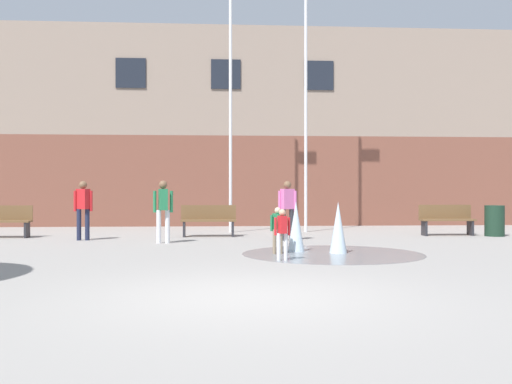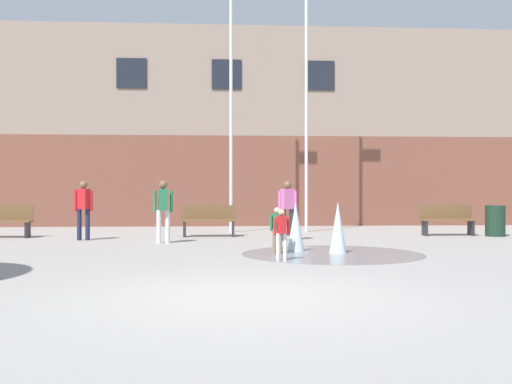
{
  "view_description": "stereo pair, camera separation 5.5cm",
  "coord_description": "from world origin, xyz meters",
  "views": [
    {
      "loc": [
        -0.4,
        -7.53,
        1.35
      ],
      "look_at": [
        0.62,
        7.38,
        1.3
      ],
      "focal_mm": 42.0,
      "sensor_mm": 36.0,
      "label": 1
    },
    {
      "loc": [
        -0.34,
        -7.54,
        1.35
      ],
      "look_at": [
        0.62,
        7.38,
        1.3
      ],
      "focal_mm": 42.0,
      "sensor_mm": 36.0,
      "label": 2
    }
  ],
  "objects": [
    {
      "name": "park_bench_far_left",
      "position": [
        -6.41,
        9.83,
        0.48
      ],
      "size": [
        1.6,
        0.44,
        0.91
      ],
      "color": "#28282D",
      "rests_on": "ground"
    },
    {
      "name": "child_running",
      "position": [
        0.88,
        3.82,
        0.58
      ],
      "size": [
        0.31,
        0.24,
        0.99
      ],
      "rotation": [
        0.0,
        0.0,
        1.85
      ],
      "color": "silver",
      "rests_on": "ground"
    },
    {
      "name": "park_bench_center",
      "position": [
        6.47,
        9.81,
        0.48
      ],
      "size": [
        1.6,
        0.44,
        0.91
      ],
      "color": "#28282D",
      "rests_on": "ground"
    },
    {
      "name": "park_bench_under_left_flagpole",
      "position": [
        -0.59,
        9.86,
        0.48
      ],
      "size": [
        1.6,
        0.44,
        0.91
      ],
      "color": "#28282D",
      "rests_on": "ground"
    },
    {
      "name": "ground_plane",
      "position": [
        0.0,
        0.0,
        0.0
      ],
      "size": [
        100.0,
        100.0,
        0.0
      ],
      "primitive_type": "plane",
      "color": "gray"
    },
    {
      "name": "adult_watching",
      "position": [
        -1.72,
        7.76,
        0.93
      ],
      "size": [
        0.5,
        0.37,
        1.59
      ],
      "rotation": [
        0.0,
        0.0,
        1.78
      ],
      "color": "silver",
      "rests_on": "ground"
    },
    {
      "name": "flagpole_right",
      "position": [
        2.54,
        11.55,
        4.67
      ],
      "size": [
        0.8,
        0.1,
        8.84
      ],
      "color": "silver",
      "rests_on": "ground"
    },
    {
      "name": "library_building",
      "position": [
        0.0,
        17.78,
        3.76
      ],
      "size": [
        36.0,
        6.05,
        7.53
      ],
      "color": "brown",
      "rests_on": "ground"
    },
    {
      "name": "teen_by_trashcan",
      "position": [
        -3.93,
        8.78,
        0.93
      ],
      "size": [
        0.5,
        0.35,
        1.59
      ],
      "rotation": [
        0.0,
        0.0,
        -0.59
      ],
      "color": "#1E233D",
      "rests_on": "ground"
    },
    {
      "name": "flagpole_left",
      "position": [
        0.12,
        11.55,
        4.62
      ],
      "size": [
        0.8,
        0.1,
        8.73
      ],
      "color": "silver",
      "rests_on": "ground"
    },
    {
      "name": "trash_can",
      "position": [
        7.76,
        9.42,
        0.45
      ],
      "size": [
        0.56,
        0.56,
        0.9
      ],
      "primitive_type": "cylinder",
      "color": "#193323",
      "rests_on": "ground"
    },
    {
      "name": "splash_fountain",
      "position": [
        1.93,
        5.19,
        0.4
      ],
      "size": [
        3.83,
        3.83,
        1.1
      ],
      "color": "gray",
      "rests_on": "ground"
    },
    {
      "name": "adult_in_red",
      "position": [
        1.53,
        8.38,
        0.93
      ],
      "size": [
        0.5,
        0.33,
        1.59
      ],
      "rotation": [
        0.0,
        0.0,
        0.47
      ],
      "color": "#28282D",
      "rests_on": "ground"
    },
    {
      "name": "child_in_fountain",
      "position": [
        0.92,
        4.99,
        0.58
      ],
      "size": [
        0.31,
        0.24,
        0.99
      ],
      "rotation": [
        0.0,
        0.0,
        -1.04
      ],
      "color": "#89755B",
      "rests_on": "ground"
    }
  ]
}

